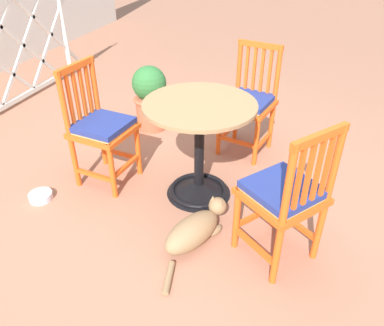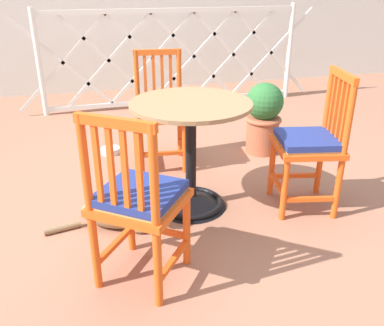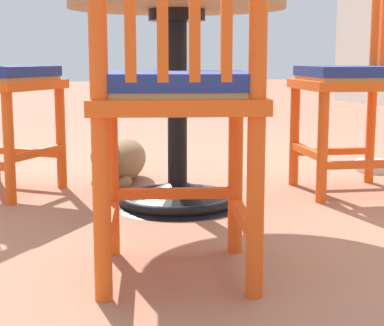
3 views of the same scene
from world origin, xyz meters
TOP-DOWN VIEW (x-y plane):
  - ground_plane at (0.00, 0.00)m, footprint 24.00×24.00m
  - lattice_fence_panel at (0.52, 2.32)m, footprint 3.52×0.06m
  - cafe_table at (0.09, -0.08)m, footprint 0.76×0.76m
  - orange_chair_by_planter at (0.04, 0.66)m, footprint 0.45×0.45m
  - orange_chair_at_corner at (-0.35, -0.72)m, footprint 0.56×0.56m
  - orange_chair_tucked_in at (0.83, -0.27)m, footprint 0.47×0.47m
  - tabby_cat at (-0.40, -0.22)m, footprint 0.73×0.36m
  - terracotta_planter at (0.95, 0.68)m, footprint 0.32×0.32m
  - pet_water_bowl at (-0.36, 1.00)m, footprint 0.17×0.17m

SIDE VIEW (x-z plane):
  - ground_plane at x=0.00m, z-range 0.00..0.00m
  - pet_water_bowl at x=-0.36m, z-range 0.00..0.05m
  - tabby_cat at x=-0.40m, z-range -0.02..0.21m
  - cafe_table at x=0.09m, z-range -0.08..0.65m
  - terracotta_planter at x=0.95m, z-range 0.02..0.64m
  - orange_chair_by_planter at x=0.04m, z-range -0.01..0.90m
  - orange_chair_at_corner at x=-0.35m, z-range -0.01..0.90m
  - orange_chair_tucked_in at x=0.83m, z-range -0.01..0.90m
  - lattice_fence_panel at x=0.52m, z-range 0.00..1.15m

